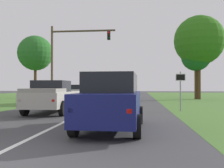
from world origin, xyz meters
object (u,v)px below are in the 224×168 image
(pickup_truck_lead, at_px, (52,96))
(keep_moving_sign, at_px, (180,86))
(red_suv_near, at_px, (112,100))
(oak_tree_right, at_px, (199,41))
(extra_tree_1, at_px, (196,57))
(extra_tree_2, at_px, (35,53))
(crossing_suv_far, at_px, (83,91))
(traffic_light, at_px, (68,52))

(pickup_truck_lead, height_order, keep_moving_sign, keep_moving_sign)
(red_suv_near, xyz_separation_m, oak_tree_right, (7.98, 21.40, 5.84))
(extra_tree_1, distance_m, extra_tree_2, 20.17)
(extra_tree_2, bearing_deg, oak_tree_right, -3.14)
(pickup_truck_lead, distance_m, oak_tree_right, 21.11)
(oak_tree_right, relative_size, crossing_suv_far, 2.13)
(extra_tree_2, bearing_deg, keep_moving_sign, -44.48)
(keep_moving_sign, bearing_deg, red_suv_near, -117.18)
(traffic_light, relative_size, extra_tree_1, 1.18)
(extra_tree_1, bearing_deg, traffic_light, -163.47)
(red_suv_near, height_order, oak_tree_right, oak_tree_right)
(pickup_truck_lead, height_order, crossing_suv_far, pickup_truck_lead)
(pickup_truck_lead, bearing_deg, extra_tree_2, 115.84)
(pickup_truck_lead, xyz_separation_m, extra_tree_2, (-8.46, 17.47, 4.87))
(traffic_light, distance_m, extra_tree_2, 7.76)
(crossing_suv_far, xyz_separation_m, extra_tree_1, (13.46, 0.83, 4.13))
(traffic_light, distance_m, keep_moving_sign, 15.12)
(extra_tree_2, bearing_deg, pickup_truck_lead, -64.16)
(red_suv_near, relative_size, extra_tree_1, 0.70)
(extra_tree_2, bearing_deg, extra_tree_1, -2.48)
(pickup_truck_lead, bearing_deg, red_suv_near, -51.65)
(crossing_suv_far, bearing_deg, extra_tree_2, 165.72)
(red_suv_near, relative_size, keep_moving_sign, 1.95)
(oak_tree_right, xyz_separation_m, extra_tree_1, (-0.30, 0.25, -1.85))
(pickup_truck_lead, xyz_separation_m, keep_moving_sign, (7.51, 1.78, 0.61))
(pickup_truck_lead, xyz_separation_m, crossing_suv_far, (-1.78, 15.77, -0.05))
(crossing_suv_far, bearing_deg, pickup_truck_lead, -83.55)
(traffic_light, bearing_deg, keep_moving_sign, -46.04)
(pickup_truck_lead, bearing_deg, keep_moving_sign, 13.35)
(traffic_light, xyz_separation_m, extra_tree_2, (-5.79, 5.13, 0.57))
(pickup_truck_lead, distance_m, extra_tree_2, 20.01)
(pickup_truck_lead, height_order, extra_tree_2, extra_tree_2)
(red_suv_near, height_order, pickup_truck_lead, red_suv_near)
(oak_tree_right, relative_size, extra_tree_2, 1.21)
(pickup_truck_lead, xyz_separation_m, traffic_light, (-2.67, 12.34, 4.30))
(keep_moving_sign, relative_size, crossing_suv_far, 0.53)
(crossing_suv_far, bearing_deg, red_suv_near, -74.48)
(oak_tree_right, height_order, extra_tree_1, oak_tree_right)
(red_suv_near, height_order, crossing_suv_far, red_suv_near)
(oak_tree_right, height_order, crossing_suv_far, oak_tree_right)
(extra_tree_1, bearing_deg, pickup_truck_lead, -125.14)
(pickup_truck_lead, xyz_separation_m, extra_tree_1, (11.68, 16.59, 4.08))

